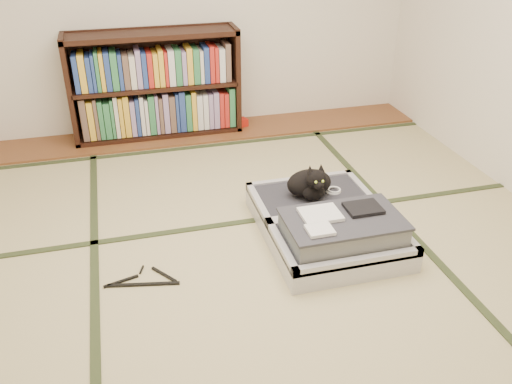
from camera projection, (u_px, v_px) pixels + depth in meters
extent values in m
plane|color=#C7B485|center=(263.00, 255.00, 3.32)|extent=(4.50, 4.50, 0.00)
cube|color=brown|center=(205.00, 132.00, 5.01)|extent=(4.00, 0.50, 0.02)
cube|color=red|center=(239.00, 123.00, 5.09)|extent=(0.17, 0.13, 0.07)
cube|color=#2D381E|center=(95.00, 281.00, 3.10)|extent=(0.05, 4.50, 0.01)
cube|color=#2D381E|center=(410.00, 232.00, 3.55)|extent=(0.05, 4.50, 0.01)
cube|color=#2D381E|center=(247.00, 221.00, 3.66)|extent=(4.00, 0.05, 0.01)
cube|color=#2D381E|center=(211.00, 145.00, 4.76)|extent=(4.00, 0.05, 0.01)
cube|color=black|center=(71.00, 92.00, 4.59)|extent=(0.04, 0.34, 0.95)
cube|color=black|center=(235.00, 79.00, 4.92)|extent=(0.04, 0.34, 0.95)
cube|color=black|center=(160.00, 132.00, 4.97)|extent=(1.47, 0.34, 0.04)
cube|color=black|center=(151.00, 34.00, 4.54)|extent=(1.47, 0.34, 0.04)
cube|color=black|center=(155.00, 85.00, 4.75)|extent=(1.41, 0.34, 0.03)
cube|color=black|center=(154.00, 80.00, 4.89)|extent=(1.47, 0.02, 0.95)
cube|color=gray|center=(158.00, 110.00, 4.84)|extent=(1.33, 0.24, 0.40)
cube|color=gray|center=(154.00, 65.00, 4.64)|extent=(1.33, 0.24, 0.36)
cube|color=#BDBCC2|center=(341.00, 248.00, 3.27)|extent=(0.79, 0.53, 0.14)
cube|color=#2F2F37|center=(341.00, 244.00, 3.25)|extent=(0.71, 0.44, 0.10)
cube|color=#BDBCC2|center=(359.00, 262.00, 3.03)|extent=(0.79, 0.04, 0.05)
cube|color=#BDBCC2|center=(327.00, 218.00, 3.44)|extent=(0.79, 0.04, 0.05)
cube|color=#BDBCC2|center=(282.00, 248.00, 3.15)|extent=(0.04, 0.53, 0.05)
cube|color=#BDBCC2|center=(398.00, 230.00, 3.32)|extent=(0.04, 0.53, 0.05)
cube|color=#BDBCC2|center=(311.00, 206.00, 3.71)|extent=(0.79, 0.53, 0.14)
cube|color=#2F2F37|center=(311.00, 201.00, 3.69)|extent=(0.71, 0.44, 0.10)
cube|color=#BDBCC2|center=(324.00, 214.00, 3.47)|extent=(0.79, 0.04, 0.05)
cube|color=#BDBCC2|center=(300.00, 181.00, 3.88)|extent=(0.79, 0.04, 0.05)
cube|color=#BDBCC2|center=(258.00, 204.00, 3.59)|extent=(0.04, 0.53, 0.05)
cube|color=#BDBCC2|center=(362.00, 190.00, 3.76)|extent=(0.04, 0.53, 0.05)
cylinder|color=black|center=(326.00, 215.00, 3.45)|extent=(0.71, 0.03, 0.03)
cube|color=gray|center=(343.00, 230.00, 3.20)|extent=(0.67, 0.41, 0.14)
cube|color=#3A3941|center=(344.00, 219.00, 3.17)|extent=(0.70, 0.43, 0.02)
cube|color=white|center=(320.00, 214.00, 3.17)|extent=(0.23, 0.19, 0.02)
cube|color=black|center=(363.00, 208.00, 3.23)|extent=(0.21, 0.17, 0.02)
cube|color=white|center=(320.00, 230.00, 3.02)|extent=(0.15, 0.13, 0.02)
cube|color=white|center=(320.00, 279.00, 3.00)|extent=(0.06, 0.01, 0.04)
cube|color=white|center=(341.00, 277.00, 3.03)|extent=(0.05, 0.01, 0.04)
cube|color=orange|center=(401.00, 265.00, 3.11)|extent=(0.05, 0.01, 0.04)
cube|color=#197F33|center=(389.00, 264.00, 3.08)|extent=(0.04, 0.01, 0.03)
ellipsoid|color=black|center=(309.00, 183.00, 3.63)|extent=(0.31, 0.20, 0.19)
ellipsoid|color=black|center=(314.00, 192.00, 3.56)|extent=(0.15, 0.11, 0.11)
ellipsoid|color=black|center=(316.00, 179.00, 3.48)|extent=(0.13, 0.12, 0.12)
sphere|color=black|center=(319.00, 185.00, 3.44)|extent=(0.06, 0.06, 0.06)
cone|color=black|center=(310.00, 169.00, 3.46)|extent=(0.05, 0.06, 0.06)
cone|color=black|center=(321.00, 168.00, 3.47)|extent=(0.05, 0.06, 0.06)
sphere|color=#A5BF33|center=(316.00, 182.00, 3.42)|extent=(0.02, 0.02, 0.02)
sphere|color=#A5BF33|center=(323.00, 181.00, 3.43)|extent=(0.02, 0.02, 0.02)
cylinder|color=black|center=(318.00, 184.00, 3.76)|extent=(0.19, 0.11, 0.03)
torus|color=white|center=(333.00, 191.00, 3.71)|extent=(0.11, 0.11, 0.01)
torus|color=white|center=(334.00, 190.00, 3.70)|extent=(0.09, 0.09, 0.01)
cube|color=black|center=(144.00, 284.00, 3.06)|extent=(0.40, 0.10, 0.01)
cube|color=black|center=(121.00, 281.00, 3.09)|extent=(0.20, 0.07, 0.01)
cube|color=black|center=(164.00, 274.00, 3.14)|extent=(0.13, 0.17, 0.01)
cylinder|color=black|center=(142.00, 270.00, 3.18)|extent=(0.04, 0.07, 0.01)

